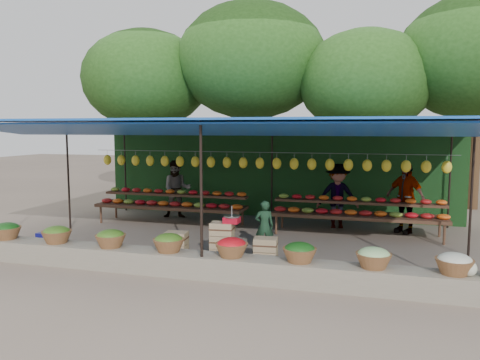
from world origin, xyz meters
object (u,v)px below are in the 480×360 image
(crate_counter, at_px, (221,245))
(blue_crate_front, at_px, (50,239))
(vendor_seated, at_px, (264,226))
(weighing_scale, at_px, (232,219))

(crate_counter, xyz_separation_m, blue_crate_front, (-4.09, 0.04, -0.16))
(vendor_seated, height_order, blue_crate_front, vendor_seated)
(crate_counter, distance_m, weighing_scale, 0.59)
(weighing_scale, relative_size, vendor_seated, 0.31)
(crate_counter, height_order, blue_crate_front, crate_counter)
(crate_counter, xyz_separation_m, weighing_scale, (0.24, 0.00, 0.54))
(crate_counter, bearing_deg, vendor_seated, 51.16)
(weighing_scale, relative_size, blue_crate_front, 0.69)
(crate_counter, distance_m, blue_crate_front, 4.10)
(weighing_scale, distance_m, vendor_seated, 1.03)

